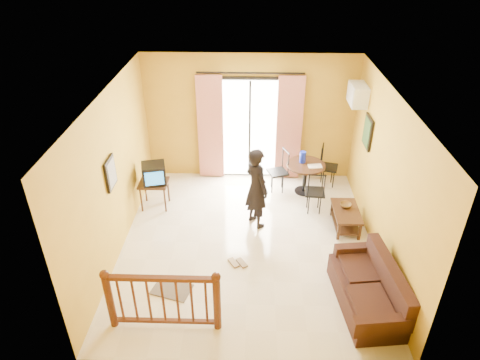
{
  "coord_description": "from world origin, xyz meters",
  "views": [
    {
      "loc": [
        0.04,
        -6.09,
        4.98
      ],
      "look_at": [
        -0.14,
        0.2,
        1.22
      ],
      "focal_mm": 32.0,
      "sensor_mm": 36.0,
      "label": 1
    }
  ],
  "objects_px": {
    "dining_table": "(306,170)",
    "standing_person": "(256,188)",
    "coffee_table": "(346,216)",
    "television": "(154,174)",
    "sofa": "(370,290)"
  },
  "relations": [
    {
      "from": "sofa",
      "to": "television",
      "type": "bearing_deg",
      "value": 139.0
    },
    {
      "from": "dining_table",
      "to": "coffee_table",
      "type": "height_order",
      "value": "dining_table"
    },
    {
      "from": "sofa",
      "to": "coffee_table",
      "type": "bearing_deg",
      "value": 83.46
    },
    {
      "from": "television",
      "to": "sofa",
      "type": "distance_m",
      "value": 4.54
    },
    {
      "from": "coffee_table",
      "to": "standing_person",
      "type": "height_order",
      "value": "standing_person"
    },
    {
      "from": "dining_table",
      "to": "television",
      "type": "bearing_deg",
      "value": -168.08
    },
    {
      "from": "dining_table",
      "to": "standing_person",
      "type": "distance_m",
      "value": 1.59
    },
    {
      "from": "coffee_table",
      "to": "standing_person",
      "type": "xyz_separation_m",
      "value": [
        -1.7,
        0.07,
        0.55
      ]
    },
    {
      "from": "dining_table",
      "to": "coffee_table",
      "type": "bearing_deg",
      "value": -62.04
    },
    {
      "from": "television",
      "to": "coffee_table",
      "type": "distance_m",
      "value": 3.8
    },
    {
      "from": "coffee_table",
      "to": "dining_table",
      "type": "bearing_deg",
      "value": 117.96
    },
    {
      "from": "dining_table",
      "to": "standing_person",
      "type": "height_order",
      "value": "standing_person"
    },
    {
      "from": "dining_table",
      "to": "standing_person",
      "type": "xyz_separation_m",
      "value": [
        -1.05,
        -1.16,
        0.27
      ]
    },
    {
      "from": "coffee_table",
      "to": "standing_person",
      "type": "bearing_deg",
      "value": 177.56
    },
    {
      "from": "coffee_table",
      "to": "standing_person",
      "type": "distance_m",
      "value": 1.79
    }
  ]
}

